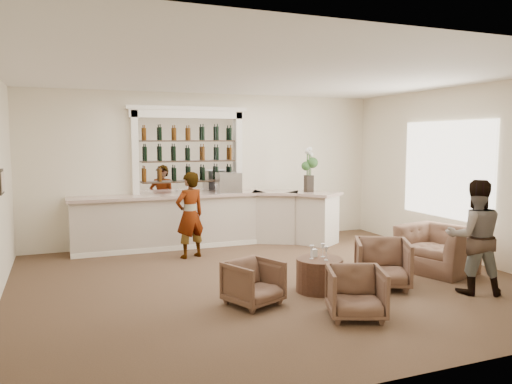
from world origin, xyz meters
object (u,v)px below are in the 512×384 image
bar_counter (210,220)px  flower_vase (309,167)px  armchair_left (254,283)px  espresso_machine (229,183)px  cocktail_table (319,275)px  armchair_right (382,263)px  armchair_far (439,249)px  guest (475,237)px  armchair_center (356,293)px  sommelier (190,215)px

bar_counter → flower_vase: (2.13, -0.50, 1.12)m
armchair_left → espresso_machine: 4.20m
cocktail_table → armchair_right: size_ratio=0.85×
armchair_far → flower_vase: 3.42m
armchair_left → espresso_machine: size_ratio=1.38×
guest → armchair_right: 1.40m
bar_counter → armchair_right: size_ratio=6.93×
bar_counter → guest: guest is taller
armchair_right → flower_vase: flower_vase is taller
cocktail_table → armchair_right: 1.04m
armchair_center → espresso_machine: 5.01m
armchair_center → espresso_machine: bearing=112.7°
cocktail_table → armchair_center: size_ratio=0.97×
sommelier → armchair_left: size_ratio=2.44×
armchair_left → armchair_center: size_ratio=0.95×
sommelier → flower_vase: flower_vase is taller
guest → flower_vase: size_ratio=1.75×
cocktail_table → sommelier: (-1.28, 2.83, 0.59)m
espresso_machine → flower_vase: (1.70, -0.49, 0.33)m
cocktail_table → armchair_center: armchair_center is taller
sommelier → armchair_left: 3.10m
armchair_right → flower_vase: size_ratio=0.85×
guest → armchair_center: size_ratio=2.36×
armchair_center → sommelier: bearing=128.0°
bar_counter → cocktail_table: (0.63, -3.74, -0.32)m
armchair_right → espresso_machine: (-1.21, 3.90, 0.98)m
sommelier → espresso_machine: sommelier is taller
bar_counter → cocktail_table: bar_counter is taller
armchair_left → armchair_center: bearing=-65.4°
flower_vase → espresso_machine: bearing=164.0°
guest → armchair_right: guest is taller
armchair_right → armchair_far: (1.47, 0.40, 0.02)m
cocktail_table → bar_counter: bearing=99.5°
cocktail_table → armchair_left: size_ratio=1.03×
sommelier → guest: bearing=113.7°
espresso_machine → armchair_center: bearing=-85.3°
armchair_center → armchair_right: size_ratio=0.88×
cocktail_table → armchair_far: armchair_far is taller
sommelier → armchair_center: sommelier is taller
armchair_center → cocktail_table: bearing=106.2°
guest → armchair_left: size_ratio=2.49×
cocktail_table → guest: size_ratio=0.41×
armchair_center → armchair_far: bearing=50.2°
cocktail_table → armchair_far: bearing=5.3°
armchair_far → flower_vase: size_ratio=1.23×
bar_counter → armchair_far: bar_counter is taller
sommelier → espresso_machine: bearing=-159.0°
sommelier → armchair_right: bearing=109.1°
bar_counter → flower_vase: bearing=-13.1°
bar_counter → espresso_machine: (0.43, -0.01, 0.79)m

